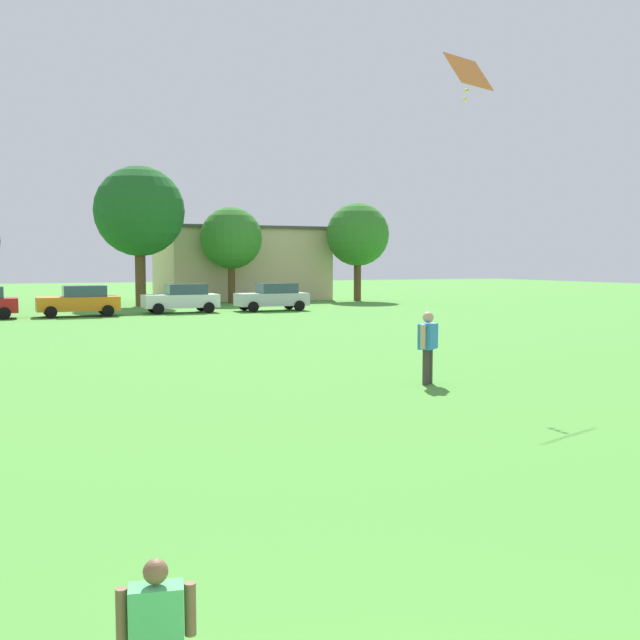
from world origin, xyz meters
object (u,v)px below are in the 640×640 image
child_kite_flyer (156,625)px  adult_bystander (428,341)px  tree_right (231,238)px  parked_car_orange_1 (80,301)px  parked_car_silver_3 (273,297)px  tree_center_right (139,212)px  tree_far_right (358,235)px  kite (468,74)px  parked_car_white_2 (182,298)px

child_kite_flyer → adult_bystander: 13.94m
adult_bystander → tree_right: bearing=-138.8°
parked_car_orange_1 → tree_right: (11.41, 9.75, 3.80)m
child_kite_flyer → parked_car_silver_3: bearing=81.2°
tree_center_right → tree_far_right: tree_center_right is taller
kite → parked_car_orange_1: bearing=105.3°
parked_car_white_2 → tree_center_right: 9.44m
child_kite_flyer → parked_car_white_2: bearing=88.8°
kite → parked_car_white_2: bearing=93.0°
child_kite_flyer → adult_bystander: adult_bystander is taller
kite → parked_car_silver_3: size_ratio=0.35×
parked_car_orange_1 → tree_right: tree_right is taller
adult_bystander → tree_center_right: bearing=-128.4°
adult_bystander → tree_right: tree_right is taller
parked_car_white_2 → tree_center_right: tree_center_right is taller
child_kite_flyer → parked_car_orange_1: 38.27m
child_kite_flyer → parked_car_silver_3: parked_car_silver_3 is taller
child_kite_flyer → tree_right: size_ratio=0.15×
adult_bystander → parked_car_orange_1: adult_bystander is taller
parked_car_silver_3 → tree_center_right: bearing=-50.4°
adult_bystander → tree_far_right: bearing=-153.1°
adult_bystander → parked_car_orange_1: (-5.56, 27.19, -0.19)m
adult_bystander → parked_car_orange_1: size_ratio=0.41×
child_kite_flyer → parked_car_white_2: 39.89m
tree_right → child_kite_flyer: bearing=-106.8°
child_kite_flyer → adult_bystander: bearing=63.4°
parked_car_orange_1 → tree_far_right: (21.21, 9.17, 4.17)m
child_kite_flyer → tree_far_right: (24.26, 47.32, 4.40)m
child_kite_flyer → tree_far_right: bearing=74.4°
adult_bystander → parked_car_white_2: 27.94m
tree_center_right → tree_right: (6.71, 1.36, -1.64)m
parked_car_white_2 → parked_car_orange_1: bearing=7.4°
child_kite_flyer → tree_right: tree_right is taller
adult_bystander → kite: 6.93m
child_kite_flyer → tree_center_right: (7.75, 46.53, 5.67)m
tree_center_right → tree_right: bearing=11.5°
child_kite_flyer → kite: size_ratio=0.71×
tree_center_right → tree_far_right: 16.58m
parked_car_orange_1 → parked_car_silver_3: (11.29, 0.42, 0.00)m
child_kite_flyer → tree_center_right: bearing=92.1°
tree_center_right → parked_car_white_2: bearing=-81.9°
adult_bystander → parked_car_silver_3: size_ratio=0.41×
child_kite_flyer → tree_right: (14.46, 47.90, 4.03)m
child_kite_flyer → tree_right: bearing=84.8°
tree_right → parked_car_silver_3: bearing=-90.7°
adult_bystander → parked_car_silver_3: 28.20m
child_kite_flyer → parked_car_orange_1: (3.05, 38.15, 0.22)m
parked_car_orange_1 → parked_car_silver_3: size_ratio=1.00×
child_kite_flyer → tree_center_right: tree_center_right is taller
parked_car_orange_1 → tree_right: 15.48m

